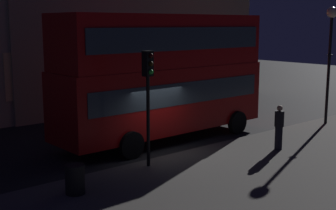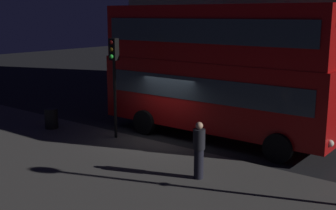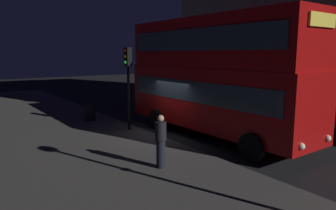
% 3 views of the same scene
% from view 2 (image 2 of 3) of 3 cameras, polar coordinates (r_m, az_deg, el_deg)
% --- Properties ---
extents(ground_plane, '(80.00, 80.00, 0.00)m').
position_cam_2_polar(ground_plane, '(17.79, -0.24, -4.57)').
color(ground_plane, black).
extents(sidewalk_slab, '(44.00, 8.08, 0.12)m').
position_cam_2_polar(sidewalk_slab, '(14.59, -12.03, -8.31)').
color(sidewalk_slab, '#423F3D').
rests_on(sidewalk_slab, ground).
extents(double_decker_bus, '(9.91, 2.99, 5.34)m').
position_cam_2_polar(double_decker_bus, '(17.58, 6.30, 5.12)').
color(double_decker_bus, '#9E0C0C').
rests_on(double_decker_bus, ground).
extents(traffic_light_near_kerb, '(0.35, 0.38, 3.96)m').
position_cam_2_polar(traffic_light_near_kerb, '(17.28, -7.04, 4.92)').
color(traffic_light_near_kerb, black).
rests_on(traffic_light_near_kerb, sidewalk_slab).
extents(pedestrian, '(0.36, 0.36, 1.75)m').
position_cam_2_polar(pedestrian, '(13.22, 4.03, -5.81)').
color(pedestrian, black).
rests_on(pedestrian, sidewalk_slab).
extents(litter_bin, '(0.57, 0.57, 0.86)m').
position_cam_2_polar(litter_bin, '(19.69, -14.91, -1.70)').
color(litter_bin, black).
rests_on(litter_bin, sidewalk_slab).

